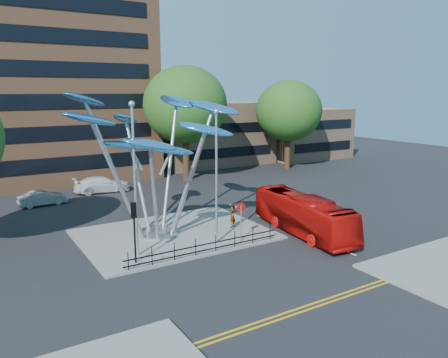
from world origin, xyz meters
TOP-DOWN VIEW (x-y plane):
  - ground at (0.00, 0.00)m, footprint 120.00×120.00m
  - traffic_island at (-1.00, 6.00)m, footprint 12.00×9.00m
  - double_yellow_near at (0.00, -6.00)m, footprint 40.00×0.12m
  - double_yellow_far at (0.00, -6.30)m, footprint 40.00×0.12m
  - brick_tower at (-6.00, 32.00)m, footprint 25.00×15.00m
  - low_building_near at (16.00, 30.00)m, footprint 15.00×8.00m
  - low_building_far at (30.00, 28.00)m, footprint 12.00×8.00m
  - tree_right at (8.00, 22.00)m, footprint 8.80×8.80m
  - tree_far at (22.00, 22.00)m, footprint 8.00×8.00m
  - leaf_sculpture at (-2.07, 6.68)m, footprint 12.72×9.54m
  - street_lamp_left at (-4.50, 3.50)m, footprint 0.36×0.36m
  - street_lamp_right at (0.50, 3.00)m, footprint 0.36×0.36m
  - traffic_light_island at (-5.00, 2.50)m, footprint 0.28×0.18m
  - no_entry_sign_island at (2.00, 2.52)m, footprint 0.60×0.10m
  - pedestrian_railing_front at (-1.00, 1.70)m, footprint 10.00×0.06m
  - red_bus at (6.60, 1.88)m, footprint 3.38×9.60m
  - pedestrian at (3.00, 5.05)m, footprint 0.70×0.64m
  - parked_car_mid at (-7.08, 18.90)m, footprint 3.96×1.65m
  - parked_car_right at (-1.35, 21.19)m, footprint 5.33×2.51m

SIDE VIEW (x-z plane):
  - ground at x=0.00m, z-range 0.00..0.00m
  - double_yellow_near at x=0.00m, z-range 0.00..0.01m
  - double_yellow_far at x=0.00m, z-range 0.00..0.01m
  - traffic_island at x=-1.00m, z-range 0.00..0.15m
  - pedestrian_railing_front at x=-1.00m, z-range 0.05..1.05m
  - parked_car_mid at x=-7.08m, z-range 0.00..1.27m
  - parked_car_right at x=-1.35m, z-range 0.00..1.50m
  - pedestrian at x=3.00m, z-range 0.15..1.75m
  - red_bus at x=6.60m, z-range 0.00..2.62m
  - no_entry_sign_island at x=2.00m, z-range 0.59..3.04m
  - traffic_light_island at x=-5.00m, z-range 0.90..4.33m
  - low_building_far at x=30.00m, z-range 0.00..7.00m
  - low_building_near at x=16.00m, z-range 0.00..8.00m
  - street_lamp_right at x=0.50m, z-range 0.94..9.24m
  - street_lamp_left at x=-4.50m, z-range 0.96..9.76m
  - leaf_sculpture at x=-2.07m, z-range 2.12..11.63m
  - tree_far at x=22.00m, z-range 1.70..12.51m
  - tree_right at x=8.00m, z-range 1.98..14.09m
  - brick_tower at x=-6.00m, z-range 0.00..30.00m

